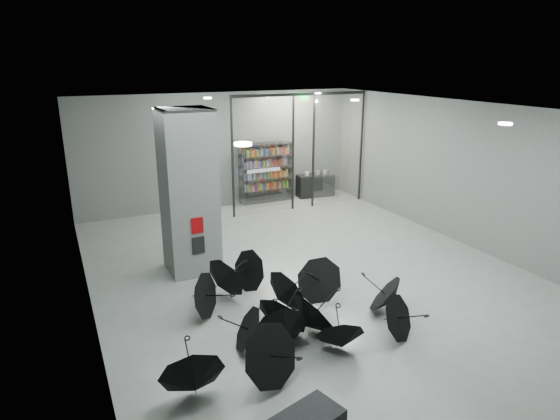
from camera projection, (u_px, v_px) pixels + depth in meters
name	position (u px, v px, depth m)	size (l,w,h in m)	color
room	(321.00, 164.00, 10.70)	(14.00, 14.02, 4.01)	gray
column	(189.00, 192.00, 11.64)	(1.20, 1.20, 4.00)	slate
fire_cabinet	(197.00, 225.00, 11.30)	(0.28, 0.04, 0.38)	#A50A07
info_panel	(198.00, 245.00, 11.45)	(0.30, 0.03, 0.42)	black
exit_sign	(304.00, 99.00, 15.96)	(0.30, 0.06, 0.15)	#0CE533
glass_partition	(301.00, 147.00, 16.61)	(5.06, 0.08, 4.00)	silver
bookshelf	(266.00, 173.00, 17.70)	(1.98, 0.40, 2.18)	black
shop_counter	(315.00, 185.00, 18.61)	(1.40, 0.56, 0.84)	black
umbrella_cluster	(283.00, 318.00, 9.27)	(5.73, 4.55, 1.32)	black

